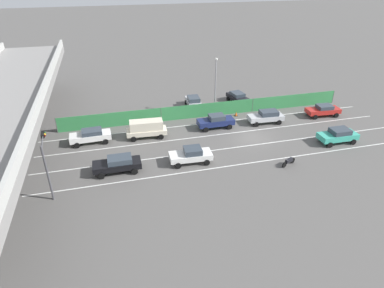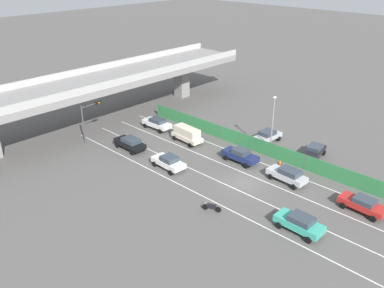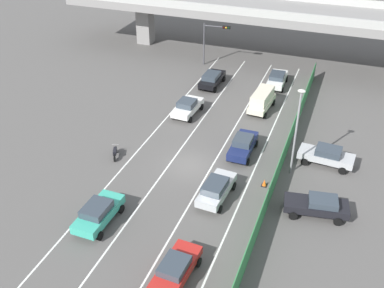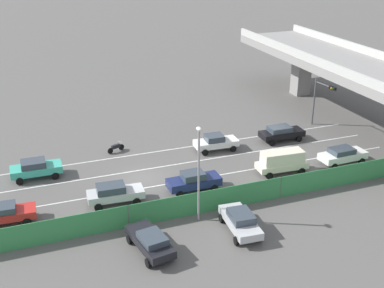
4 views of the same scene
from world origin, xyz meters
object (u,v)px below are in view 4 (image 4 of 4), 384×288
(parked_sedan_dark, at_px, (150,241))
(car_sedan_red, at_px, (4,213))
(car_sedan_navy, at_px, (194,181))
(car_sedan_white, at_px, (343,155))
(parked_wagon_silver, at_px, (240,221))
(car_hatchback_white, at_px, (216,142))
(street_lamp, at_px, (199,166))
(motorcycle, at_px, (116,148))
(car_taxi_teal, at_px, (36,168))
(car_sedan_silver, at_px, (114,193))
(car_sedan_black, at_px, (281,133))
(traffic_cone, at_px, (160,212))
(traffic_light, at_px, (321,95))
(car_van_cream, at_px, (282,161))

(parked_sedan_dark, bearing_deg, car_sedan_red, -128.51)
(car_sedan_navy, distance_m, car_sedan_white, 15.02)
(parked_wagon_silver, bearing_deg, car_hatchback_white, 163.81)
(street_lamp, bearing_deg, parked_sedan_dark, -59.46)
(parked_wagon_silver, bearing_deg, motorcycle, -162.93)
(car_taxi_teal, distance_m, car_sedan_white, 28.21)
(car_sedan_silver, bearing_deg, car_sedan_black, 109.32)
(motorcycle, relative_size, parked_sedan_dark, 0.38)
(car_sedan_white, bearing_deg, car_taxi_teal, -104.78)
(car_hatchback_white, distance_m, traffic_cone, 13.42)
(car_sedan_white, distance_m, traffic_light, 9.87)
(car_sedan_white, xyz_separation_m, traffic_light, (-8.85, 3.31, 2.86))
(car_van_cream, height_order, street_lamp, street_lamp)
(motorcycle, distance_m, parked_sedan_dark, 17.51)
(car_sedan_navy, bearing_deg, car_sedan_white, 90.13)
(car_sedan_navy, height_order, traffic_light, traffic_light)
(car_sedan_silver, bearing_deg, traffic_cone, 42.65)
(car_sedan_silver, distance_m, street_lamp, 8.06)
(car_taxi_teal, height_order, traffic_cone, car_taxi_teal)
(car_taxi_teal, bearing_deg, car_sedan_navy, 59.47)
(car_taxi_teal, xyz_separation_m, car_sedan_white, (7.20, 27.28, -0.02))
(traffic_cone, bearing_deg, traffic_light, 117.88)
(car_sedan_silver, height_order, car_sedan_black, car_sedan_silver)
(traffic_light, bearing_deg, car_hatchback_white, -82.52)
(car_taxi_teal, distance_m, car_van_cream, 22.06)
(parked_sedan_dark, xyz_separation_m, traffic_light, (-16.05, 24.22, 2.91))
(car_sedan_red, height_order, traffic_cone, car_sedan_red)
(motorcycle, bearing_deg, parked_wagon_silver, 17.07)
(car_taxi_teal, height_order, traffic_light, traffic_light)
(car_sedan_silver, relative_size, car_van_cream, 0.97)
(car_sedan_navy, height_order, parked_wagon_silver, car_sedan_navy)
(car_sedan_silver, bearing_deg, parked_sedan_dark, 6.40)
(car_sedan_black, distance_m, parked_sedan_dark, 23.18)
(car_sedan_silver, bearing_deg, motorcycle, 166.71)
(car_sedan_black, distance_m, street_lamp, 18.29)
(car_sedan_red, distance_m, car_sedan_white, 30.14)
(car_van_cream, xyz_separation_m, traffic_cone, (3.19, -12.54, -0.93))
(car_hatchback_white, bearing_deg, car_van_cream, 27.97)
(car_sedan_silver, xyz_separation_m, traffic_cone, (3.12, 2.87, -0.66))
(car_hatchback_white, relative_size, car_sedan_red, 0.97)
(car_van_cream, height_order, traffic_cone, car_van_cream)
(car_sedan_black, xyz_separation_m, car_sedan_red, (6.82, -27.57, -0.04))
(car_taxi_teal, xyz_separation_m, traffic_light, (-1.66, 30.59, 2.84))
(car_sedan_red, distance_m, traffic_light, 34.68)
(car_sedan_navy, bearing_deg, traffic_light, 115.87)
(motorcycle, xyz_separation_m, traffic_light, (1.39, 22.69, 3.31))
(car_sedan_red, distance_m, motorcycle, 14.76)
(car_sedan_silver, distance_m, car_sedan_white, 21.75)
(car_sedan_white, distance_m, motorcycle, 21.93)
(parked_wagon_silver, bearing_deg, car_taxi_teal, -137.21)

